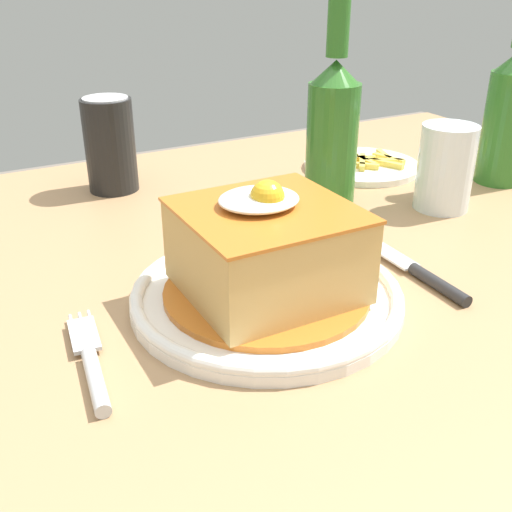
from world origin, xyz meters
The scene contains 10 objects.
dining_table centered at (0.00, 0.00, 0.66)m, with size 1.18×0.93×0.77m.
main_plate centered at (-0.07, -0.04, 0.78)m, with size 0.25×0.25×0.02m.
sandwich_meal centered at (-0.07, -0.04, 0.83)m, with size 0.19×0.19×0.11m.
fork centered at (-0.23, -0.07, 0.78)m, with size 0.03×0.14×0.01m.
knife centered at (0.09, -0.07, 0.78)m, with size 0.02×0.17×0.01m.
soda_can centered at (-0.10, 0.32, 0.84)m, with size 0.07×0.07×0.12m.
beer_bottle_green centered at (0.38, 0.10, 0.87)m, with size 0.06×0.06×0.27m.
beer_bottle_green_far centered at (0.13, 0.14, 0.87)m, with size 0.06×0.06×0.27m.
drinking_glass centered at (0.24, 0.06, 0.82)m, with size 0.07×0.07×0.10m.
side_plate_fries centered at (0.25, 0.23, 0.78)m, with size 0.17×0.17×0.02m.
Camera 1 is at (-0.31, -0.46, 1.06)m, focal length 42.87 mm.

